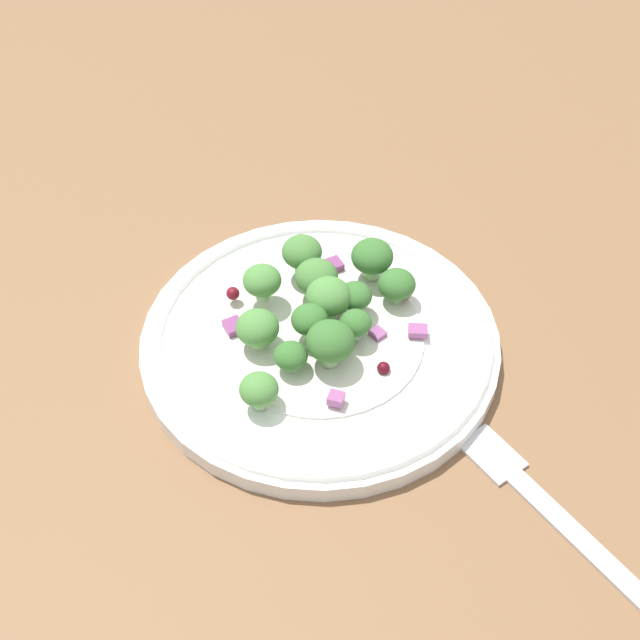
{
  "coord_description": "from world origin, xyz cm",
  "views": [
    {
      "loc": [
        5.67,
        34.09,
        42.22
      ],
      "look_at": [
        -2.36,
        -2.47,
        2.7
      ],
      "focal_mm": 48.71,
      "sensor_mm": 36.0,
      "label": 1
    }
  ],
  "objects_px": {
    "plate": "(320,340)",
    "fork": "(573,531)",
    "broccoli_floret_1": "(356,323)",
    "broccoli_floret_0": "(332,347)",
    "broccoli_floret_2": "(372,257)"
  },
  "relations": [
    {
      "from": "broccoli_floret_0",
      "to": "broccoli_floret_2",
      "type": "height_order",
      "value": "broccoli_floret_0"
    },
    {
      "from": "plate",
      "to": "broccoli_floret_1",
      "type": "relative_size",
      "value": 11.31
    },
    {
      "from": "broccoli_floret_1",
      "to": "broccoli_floret_2",
      "type": "height_order",
      "value": "broccoli_floret_2"
    },
    {
      "from": "broccoli_floret_1",
      "to": "fork",
      "type": "relative_size",
      "value": 0.11
    },
    {
      "from": "broccoli_floret_1",
      "to": "plate",
      "type": "bearing_deg",
      "value": -24.89
    },
    {
      "from": "plate",
      "to": "fork",
      "type": "bearing_deg",
      "value": 123.25
    },
    {
      "from": "broccoli_floret_2",
      "to": "fork",
      "type": "distance_m",
      "value": 0.22
    },
    {
      "from": "broccoli_floret_0",
      "to": "broccoli_floret_1",
      "type": "height_order",
      "value": "broccoli_floret_0"
    },
    {
      "from": "plate",
      "to": "fork",
      "type": "distance_m",
      "value": 0.19
    },
    {
      "from": "broccoli_floret_2",
      "to": "fork",
      "type": "height_order",
      "value": "broccoli_floret_2"
    },
    {
      "from": "plate",
      "to": "broccoli_floret_0",
      "type": "relative_size",
      "value": 7.6
    },
    {
      "from": "broccoli_floret_2",
      "to": "plate",
      "type": "bearing_deg",
      "value": 44.23
    },
    {
      "from": "fork",
      "to": "broccoli_floret_1",
      "type": "bearing_deg",
      "value": -60.73
    },
    {
      "from": "broccoli_floret_0",
      "to": "broccoli_floret_1",
      "type": "distance_m",
      "value": 0.03
    },
    {
      "from": "broccoli_floret_0",
      "to": "fork",
      "type": "xyz_separation_m",
      "value": [
        -0.1,
        0.13,
        -0.03
      ]
    }
  ]
}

